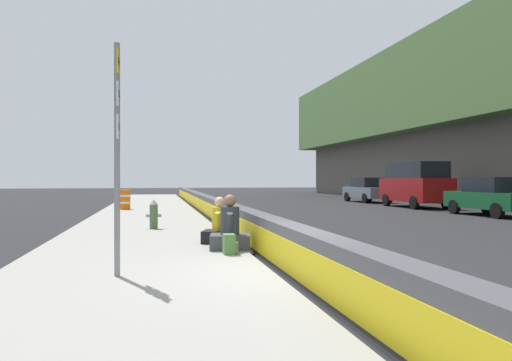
{
  "coord_description": "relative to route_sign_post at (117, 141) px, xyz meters",
  "views": [
    {
      "loc": [
        -7.75,
        2.32,
        1.65
      ],
      "look_at": [
        9.27,
        -1.14,
        1.58
      ],
      "focal_mm": 34.81,
      "sensor_mm": 36.0,
      "label": 1
    }
  ],
  "objects": [
    {
      "name": "seated_person_foreground",
      "position": [
        2.55,
        -2.13,
        -1.73
      ],
      "size": [
        0.83,
        0.94,
        1.17
      ],
      "color": "#424247",
      "rests_on": "sidewalk_strip"
    },
    {
      "name": "parked_car_third",
      "position": [
        11.35,
        -15.08,
        -1.37
      ],
      "size": [
        4.53,
        2.02,
        1.71
      ],
      "color": "#145128",
      "rests_on": "ground_plane"
    },
    {
      "name": "seated_person_middle",
      "position": [
        3.61,
        -2.05,
        -1.76
      ],
      "size": [
        0.86,
        0.94,
        1.08
      ],
      "color": "black",
      "rests_on": "sidewalk_strip"
    },
    {
      "name": "route_sign_post",
      "position": [
        0.0,
        0.0,
        0.0
      ],
      "size": [
        0.44,
        0.09,
        3.6
      ],
      "color": "gray",
      "rests_on": "sidewalk_strip"
    },
    {
      "name": "backpack",
      "position": [
        1.85,
        -2.02,
        -1.9
      ],
      "size": [
        0.32,
        0.28,
        0.4
      ],
      "color": "#4C7A3D",
      "rests_on": "sidewalk_strip"
    },
    {
      "name": "construction_barrel",
      "position": [
        16.99,
        0.89,
        -1.61
      ],
      "size": [
        0.54,
        0.54,
        0.95
      ],
      "color": "orange",
      "rests_on": "sidewalk_strip"
    },
    {
      "name": "parked_car_midline",
      "position": [
        24.25,
        -15.02,
        -1.37
      ],
      "size": [
        4.56,
        2.08,
        1.71
      ],
      "color": "slate",
      "rests_on": "ground_plane"
    },
    {
      "name": "ground_plane",
      "position": [
        -0.18,
        -2.89,
        -2.23
      ],
      "size": [
        160.0,
        160.0,
        0.0
      ],
      "primitive_type": "plane",
      "color": "#232326",
      "rests_on": "ground"
    },
    {
      "name": "parked_car_fourth",
      "position": [
        17.84,
        -15.03,
        -0.88
      ],
      "size": [
        5.11,
        2.12,
        2.56
      ],
      "color": "maroon",
      "rests_on": "ground_plane"
    },
    {
      "name": "jersey_barrier",
      "position": [
        -0.18,
        -2.89,
        -1.81
      ],
      "size": [
        76.0,
        0.45,
        0.85
      ],
      "color": "#47474C",
      "rests_on": "ground_plane"
    },
    {
      "name": "sidewalk_strip",
      "position": [
        -0.18,
        -0.24,
        -2.16
      ],
      "size": [
        80.0,
        4.4,
        0.14
      ],
      "primitive_type": "cube",
      "color": "gray",
      "rests_on": "ground_plane"
    },
    {
      "name": "fire_hydrant",
      "position": [
        7.26,
        -0.52,
        -1.65
      ],
      "size": [
        0.26,
        0.46,
        0.88
      ],
      "color": "#47663D",
      "rests_on": "sidewalk_strip"
    }
  ]
}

